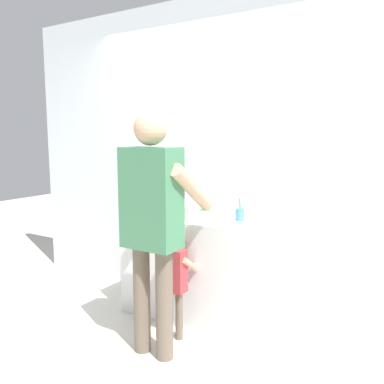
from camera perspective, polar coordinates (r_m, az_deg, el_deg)
The scene contains 9 objects.
ground_plane at distance 3.32m, azimuth -1.44°, elevation -19.29°, with size 14.00×14.00×0.00m, color silver.
back_wall at distance 3.49m, azimuth 4.06°, elevation 5.16°, with size 4.40×0.08×2.70m.
vanity_cabinet at distance 3.39m, azimuth 1.35°, elevation -10.83°, with size 1.30×0.54×0.86m, color white.
sink_basin at distance 3.24m, azimuth 1.20°, elevation -2.78°, with size 0.32×0.32×0.11m.
faucet at distance 3.41m, azimuth 2.90°, elevation -1.83°, with size 0.18×0.14×0.18m.
toothbrush_cup at distance 3.18m, azimuth 6.86°, elevation -3.17°, with size 0.07×0.07×0.21m.
soap_bottle at distance 3.40m, azimuth -3.54°, elevation -2.10°, with size 0.06×0.06×0.17m.
child_toddler at distance 3.05m, azimuth -2.54°, elevation -11.95°, with size 0.25×0.25×0.81m.
adult_parent at distance 2.70m, azimuth -5.60°, elevation -3.02°, with size 0.52×0.55×1.68m.
Camera 1 is at (1.61, -2.47, 1.53)m, focal length 37.27 mm.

